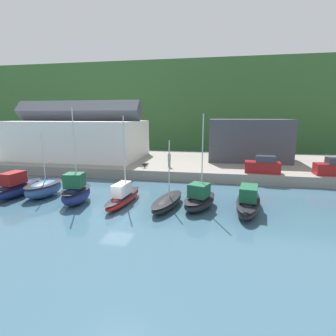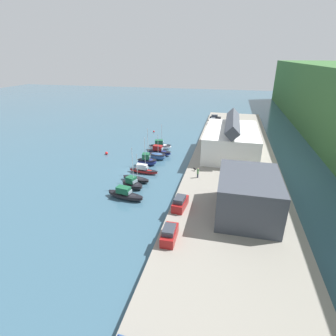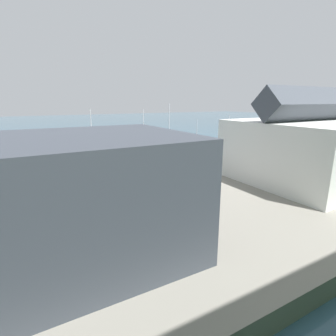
# 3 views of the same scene
# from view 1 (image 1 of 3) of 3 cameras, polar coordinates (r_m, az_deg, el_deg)

# --- Properties ---
(ground_plane) EXTENTS (320.00, 320.00, 0.00)m
(ground_plane) POSITION_cam_1_polar(r_m,az_deg,el_deg) (23.82, -11.20, -9.38)
(ground_plane) COLOR #385B70
(hillside_backdrop) EXTENTS (240.00, 79.75, 21.47)m
(hillside_backdrop) POSITION_cam_1_polar(r_m,az_deg,el_deg) (104.37, 6.04, 12.53)
(hillside_backdrop) COLOR #386633
(hillside_backdrop) RESTS_ON ground_plane
(quay_promenade) EXTENTS (130.31, 20.01, 1.29)m
(quay_promenade) POSITION_cam_1_polar(r_m,az_deg,el_deg) (43.82, -0.78, 1.19)
(quay_promenade) COLOR gray
(quay_promenade) RESTS_ON ground_plane
(harbor_clubhouse) EXTENTS (21.60, 12.77, 9.58)m
(harbor_clubhouse) POSITION_cam_1_polar(r_m,az_deg,el_deg) (47.48, -18.70, 6.33)
(harbor_clubhouse) COLOR white
(harbor_clubhouse) RESTS_ON quay_promenade
(yacht_club_building) EXTENTS (12.25, 9.09, 6.51)m
(yacht_club_building) POSITION_cam_1_polar(r_m,az_deg,el_deg) (44.71, 17.00, 5.94)
(yacht_club_building) COLOR #3D424C
(yacht_club_building) RESTS_ON quay_promenade
(moored_boat_1) EXTENTS (2.54, 6.82, 2.64)m
(moored_boat_1) POSITION_cam_1_polar(r_m,az_deg,el_deg) (31.76, -30.16, -3.66)
(moored_boat_1) COLOR navy
(moored_boat_1) RESTS_ON ground_plane
(moored_boat_2) EXTENTS (3.07, 4.90, 6.67)m
(moored_boat_2) POSITION_cam_1_polar(r_m,az_deg,el_deg) (30.22, -25.42, -4.08)
(moored_boat_2) COLOR #33568E
(moored_boat_2) RESTS_ON ground_plane
(moored_boat_3) EXTENTS (2.93, 4.89, 9.11)m
(moored_boat_3) POSITION_cam_1_polar(r_m,az_deg,el_deg) (26.77, -19.38, -4.93)
(moored_boat_3) COLOR navy
(moored_boat_3) RESTS_ON ground_plane
(moored_boat_4) EXTENTS (2.04, 6.97, 8.35)m
(moored_boat_4) POSITION_cam_1_polar(r_m,az_deg,el_deg) (25.47, -9.74, -6.12)
(moored_boat_4) COLOR red
(moored_boat_4) RESTS_ON ground_plane
(moored_boat_5) EXTENTS (2.85, 6.35, 6.17)m
(moored_boat_5) POSITION_cam_1_polar(r_m,az_deg,el_deg) (24.25, -0.13, -7.42)
(moored_boat_5) COLOR black
(moored_boat_5) RESTS_ON ground_plane
(moored_boat_6) EXTENTS (3.68, 5.29, 8.52)m
(moored_boat_6) POSITION_cam_1_polar(r_m,az_deg,el_deg) (24.07, 6.89, -6.80)
(moored_boat_6) COLOR black
(moored_boat_6) RESTS_ON ground_plane
(moored_boat_7) EXTENTS (3.15, 7.49, 2.34)m
(moored_boat_7) POSITION_cam_1_polar(r_m,az_deg,el_deg) (24.44, 17.06, -7.05)
(moored_boat_7) COLOR black
(moored_boat_7) RESTS_ON ground_plane
(parked_car_0) EXTENTS (4.23, 1.88, 2.16)m
(parked_car_0) POSITION_cam_1_polar(r_m,az_deg,el_deg) (37.27, 32.47, 0.06)
(parked_car_0) COLOR maroon
(parked_car_0) RESTS_ON quay_promenade
(parked_car_2) EXTENTS (4.36, 2.21, 2.16)m
(parked_car_2) POSITION_cam_1_polar(r_m,az_deg,el_deg) (34.91, 19.95, 0.51)
(parked_car_2) COLOR maroon
(parked_car_2) RESTS_ON quay_promenade
(person_on_quay) EXTENTS (0.40, 0.40, 2.14)m
(person_on_quay) POSITION_cam_1_polar(r_m,az_deg,el_deg) (36.27, 0.27, 1.86)
(person_on_quay) COLOR #232838
(person_on_quay) RESTS_ON quay_promenade
(dog_on_quay) EXTENTS (0.63, 0.86, 0.68)m
(dog_on_quay) POSITION_cam_1_polar(r_m,az_deg,el_deg) (36.08, -5.13, 0.73)
(dog_on_quay) COLOR black
(dog_on_quay) RESTS_ON quay_promenade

